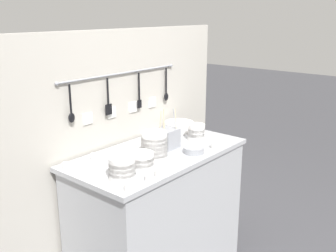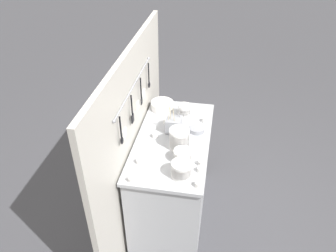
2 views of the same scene
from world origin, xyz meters
The scene contains 17 objects.
counter centered at (0.00, 0.00, 0.47)m, with size 1.20×0.61×0.93m.
back_wall centered at (0.00, 0.34, 0.85)m, with size 2.00×0.08×1.69m.
bowl_stack_tall_left centered at (-0.44, -0.13, 0.99)m, with size 0.15×0.15×0.12m.
bowl_stack_short_front centered at (-0.27, -0.11, 0.98)m, with size 0.14×0.14×0.10m.
bowl_stack_back_corner centered at (0.36, -0.04, 0.99)m, with size 0.12×0.12×0.11m.
bowl_stack_wide_centre centered at (-0.11, -0.07, 1.02)m, with size 0.16×0.16×0.17m.
plate_stack centered at (0.44, 0.18, 0.97)m, with size 0.21×0.21×0.07m.
steel_mixing_bowl centered at (0.13, -0.19, 0.95)m, with size 0.13×0.13×0.04m.
cutlery_caddy centered at (0.10, 0.01, 1.00)m, with size 0.13×0.13×0.26m.
cup_back_right centered at (-0.37, -0.26, 0.95)m, with size 0.05×0.05×0.04m.
cup_front_right centered at (-0.52, -0.26, 0.95)m, with size 0.05×0.05×0.04m.
cup_edge_far centered at (-0.55, 0.21, 0.95)m, with size 0.05×0.05×0.04m.
cup_back_left centered at (-0.35, 0.20, 0.95)m, with size 0.05×0.05×0.04m.
cup_edge_near centered at (-0.01, 0.15, 0.95)m, with size 0.05×0.05×0.04m.
cup_front_left centered at (-0.29, -0.26, 0.95)m, with size 0.05×0.05×0.04m.
cup_beside_plates centered at (0.21, 0.10, 0.95)m, with size 0.05×0.05×0.04m.
cup_by_caddy centered at (0.29, -0.24, 0.95)m, with size 0.05×0.05×0.04m.
Camera 1 is at (-1.78, -1.58, 1.80)m, focal length 42.00 mm.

